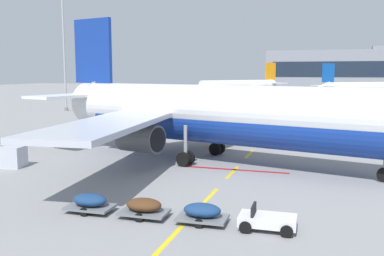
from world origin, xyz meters
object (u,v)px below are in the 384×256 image
object	(u,v)px
airliner_far_right	(362,89)
uld_cargo_container	(13,157)
airliner_foreground	(218,113)
airliner_mid_left	(240,87)
apron_light_mast_near	(63,18)
baggage_train	(173,210)

from	to	relation	value
airliner_far_right	uld_cargo_container	xyz separation A→B (m)	(-31.62, -90.72, -2.25)
airliner_foreground	airliner_mid_left	bearing A→B (deg)	99.70
apron_light_mast_near	airliner_mid_left	bearing A→B (deg)	63.58
airliner_mid_left	baggage_train	distance (m)	100.64
airliner_far_right	baggage_train	bearing A→B (deg)	-99.22
airliner_foreground	apron_light_mast_near	size ratio (longest dim) A/B	1.22
baggage_train	apron_light_mast_near	distance (m)	66.83
airliner_foreground	baggage_train	bearing A→B (deg)	-84.87
airliner_mid_left	airliner_foreground	bearing A→B (deg)	-80.30
baggage_train	apron_light_mast_near	bearing A→B (deg)	128.07
airliner_mid_left	apron_light_mast_near	size ratio (longest dim) A/B	0.88
airliner_foreground	baggage_train	distance (m)	14.58
airliner_foreground	airliner_mid_left	world-z (taller)	airliner_foreground
airliner_foreground	uld_cargo_container	world-z (taller)	airliner_foreground
airliner_foreground	airliner_mid_left	xyz separation A→B (m)	(-14.58, 85.23, -0.70)
apron_light_mast_near	uld_cargo_container	bearing A→B (deg)	-60.85
apron_light_mast_near	baggage_train	bearing A→B (deg)	-51.93
airliner_foreground	apron_light_mast_near	distance (m)	55.00
airliner_mid_left	baggage_train	bearing A→B (deg)	-80.94
uld_cargo_container	apron_light_mast_near	distance (m)	52.39
airliner_foreground	airliner_far_right	bearing A→B (deg)	78.43
airliner_foreground	uld_cargo_container	size ratio (longest dim) A/B	18.91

